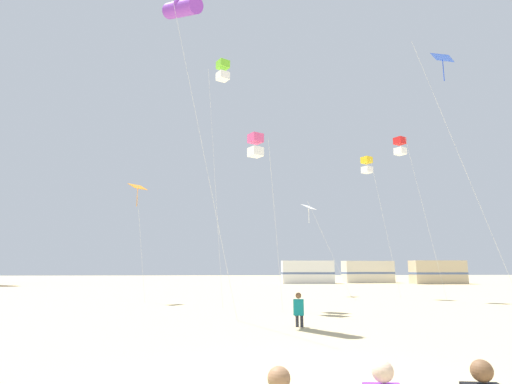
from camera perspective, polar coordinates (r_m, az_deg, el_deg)
name	(u,v)px	position (r m, az deg, el deg)	size (l,w,h in m)	color
kite_flyer_standing	(299,309)	(14.86, 5.74, -15.31)	(0.42, 0.55, 1.16)	#147F84
kite_box_rainbow	(256,145)	(21.16, -0.05, 6.24)	(1.75, 1.83, 8.51)	silver
kite_diamond_orange	(138,191)	(26.69, -15.53, 0.19)	(1.33, 1.33, 7.00)	silver
kite_diamond_blue	(444,68)	(22.93, 23.87, 14.95)	(3.49, 2.75, 12.15)	silver
kite_diamond_white	(310,210)	(31.85, 7.21, -2.41)	(3.39, 3.36, 6.62)	silver
kite_tube_violet	(182,8)	(20.49, -9.86, 23.12)	(3.54, 3.72, 13.86)	silver
kite_box_lime	(223,71)	(25.31, -4.46, 15.82)	(1.24, 1.24, 13.62)	silver
kite_box_gold	(367,165)	(30.95, 14.61, 3.48)	(2.18, 2.18, 9.64)	silver
kite_box_scarlet	(400,146)	(29.49, 18.71, 5.80)	(2.69, 2.51, 10.36)	silver
rv_van_white	(307,272)	(54.61, 6.89, -10.59)	(6.54, 2.63, 2.80)	white
rv_van_cream	(368,272)	(58.32, 14.72, -10.30)	(6.53, 2.59, 2.80)	beige
rv_van_tan	(438,272)	(57.42, 23.14, -9.84)	(6.45, 2.38, 2.80)	#C6B28C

